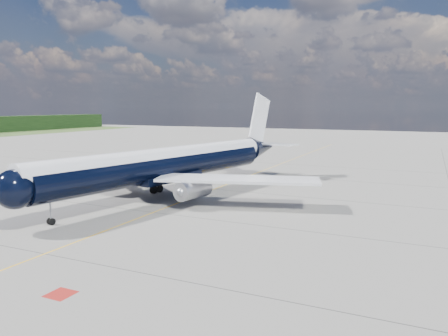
# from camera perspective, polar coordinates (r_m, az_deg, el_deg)

# --- Properties ---
(ground) EXTENTS (320.00, 320.00, 0.00)m
(ground) POSITION_cam_1_polar(r_m,az_deg,el_deg) (65.71, 0.69, -2.03)
(ground) COLOR gray
(ground) RESTS_ON ground
(taxiway_centerline) EXTENTS (0.16, 160.00, 0.01)m
(taxiway_centerline) POSITION_cam_1_polar(r_m,az_deg,el_deg) (61.27, -1.26, -2.77)
(taxiway_centerline) COLOR #FAB50D
(taxiway_centerline) RESTS_ON ground
(red_marking) EXTENTS (1.60, 1.60, 0.01)m
(red_marking) POSITION_cam_1_polar(r_m,az_deg,el_deg) (29.85, -20.57, -15.16)
(red_marking) COLOR maroon
(red_marking) RESTS_ON ground
(main_airliner) EXTENTS (38.26, 47.15, 13.71)m
(main_airliner) POSITION_cam_1_polar(r_m,az_deg,el_deg) (56.32, -6.77, 0.60)
(main_airliner) COLOR black
(main_airliner) RESTS_ON ground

